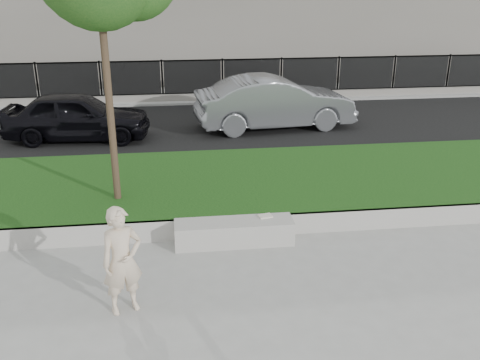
{
  "coord_description": "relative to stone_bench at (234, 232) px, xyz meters",
  "views": [
    {
      "loc": [
        -0.23,
        -7.65,
        4.5
      ],
      "look_at": [
        0.89,
        1.2,
        1.05
      ],
      "focal_mm": 40.0,
      "sensor_mm": 36.0,
      "label": 1
    }
  ],
  "objects": [
    {
      "name": "stone_bench",
      "position": [
        0.0,
        0.0,
        0.0
      ],
      "size": [
        2.1,
        0.53,
        0.43
      ],
      "primitive_type": "cube",
      "color": "#A8A49D",
      "rests_on": "ground"
    },
    {
      "name": "iron_fence",
      "position": [
        -0.73,
        11.2,
        0.33
      ],
      "size": [
        32.0,
        0.3,
        1.5
      ],
      "color": "slate",
      "rests_on": "far_pavement"
    },
    {
      "name": "far_pavement",
      "position": [
        -0.73,
        12.2,
        -0.15
      ],
      "size": [
        34.0,
        3.0,
        0.12
      ],
      "primitive_type": "cube",
      "color": "gray",
      "rests_on": "ground"
    },
    {
      "name": "car_dark",
      "position": [
        -3.7,
        6.79,
        0.51
      ],
      "size": [
        4.15,
        1.92,
        1.38
      ],
      "primitive_type": "imported",
      "rotation": [
        0.0,
        0.0,
        1.5
      ],
      "color": "black",
      "rests_on": "street"
    },
    {
      "name": "man",
      "position": [
        -1.77,
        -1.81,
        0.58
      ],
      "size": [
        0.68,
        0.57,
        1.59
      ],
      "primitive_type": "imported",
      "rotation": [
        0.0,
        0.0,
        0.39
      ],
      "color": "beige",
      "rests_on": "ground"
    },
    {
      "name": "ground",
      "position": [
        -0.73,
        -0.8,
        -0.21
      ],
      "size": [
        90.0,
        90.0,
        0.0
      ],
      "primitive_type": "plane",
      "color": "gray",
      "rests_on": "ground"
    },
    {
      "name": "street",
      "position": [
        -0.73,
        7.7,
        -0.19
      ],
      "size": [
        34.0,
        7.0,
        0.04
      ],
      "primitive_type": "cube",
      "color": "black",
      "rests_on": "ground"
    },
    {
      "name": "book",
      "position": [
        0.58,
        0.12,
        0.23
      ],
      "size": [
        0.26,
        0.21,
        0.03
      ],
      "primitive_type": "cube",
      "rotation": [
        0.0,
        0.0,
        0.21
      ],
      "color": "beige",
      "rests_on": "stone_bench"
    },
    {
      "name": "car_silver",
      "position": [
        2.1,
        7.33,
        0.62
      ],
      "size": [
        4.95,
        2.19,
        1.58
      ],
      "primitive_type": "imported",
      "rotation": [
        0.0,
        0.0,
        1.68
      ],
      "color": "gray",
      "rests_on": "street"
    },
    {
      "name": "grass_bank",
      "position": [
        -0.73,
        2.2,
        -0.01
      ],
      "size": [
        34.0,
        4.0,
        0.4
      ],
      "primitive_type": "cube",
      "color": "black",
      "rests_on": "ground"
    },
    {
      "name": "grass_kerb",
      "position": [
        -0.73,
        0.24,
        -0.01
      ],
      "size": [
        34.0,
        0.08,
        0.4
      ],
      "primitive_type": "cube",
      "color": "#A8A49D",
      "rests_on": "ground"
    }
  ]
}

